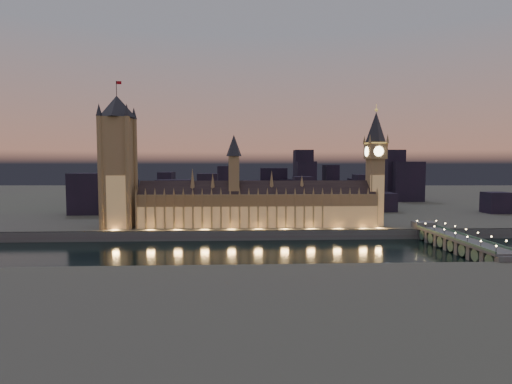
{
  "coord_description": "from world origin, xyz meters",
  "views": [
    {
      "loc": [
        -9.83,
        -276.57,
        61.21
      ],
      "look_at": [
        5.0,
        55.0,
        38.0
      ],
      "focal_mm": 28.0,
      "sensor_mm": 36.0,
      "label": 1
    }
  ],
  "objects_px": {
    "palace_of_westminster": "(256,205)",
    "victoria_tower": "(118,155)",
    "elizabeth_tower": "(375,159)",
    "river_boat": "(404,269)",
    "westminster_bridge": "(455,242)"
  },
  "relations": [
    {
      "from": "elizabeth_tower",
      "to": "river_boat",
      "type": "xyz_separation_m",
      "value": [
        -24.0,
        -119.92,
        -64.47
      ]
    },
    {
      "from": "palace_of_westminster",
      "to": "victoria_tower",
      "type": "height_order",
      "value": "victoria_tower"
    },
    {
      "from": "victoria_tower",
      "to": "elizabeth_tower",
      "type": "height_order",
      "value": "victoria_tower"
    },
    {
      "from": "victoria_tower",
      "to": "westminster_bridge",
      "type": "xyz_separation_m",
      "value": [
        254.0,
        -65.38,
        -62.42
      ]
    },
    {
      "from": "elizabeth_tower",
      "to": "river_boat",
      "type": "relative_size",
      "value": 2.71
    },
    {
      "from": "victoria_tower",
      "to": "westminster_bridge",
      "type": "height_order",
      "value": "victoria_tower"
    },
    {
      "from": "palace_of_westminster",
      "to": "westminster_bridge",
      "type": "height_order",
      "value": "palace_of_westminster"
    },
    {
      "from": "palace_of_westminster",
      "to": "elizabeth_tower",
      "type": "height_order",
      "value": "elizabeth_tower"
    },
    {
      "from": "westminster_bridge",
      "to": "river_boat",
      "type": "xyz_separation_m",
      "value": [
        -60.0,
        -54.54,
        -4.44
      ]
    },
    {
      "from": "westminster_bridge",
      "to": "river_boat",
      "type": "height_order",
      "value": "westminster_bridge"
    },
    {
      "from": "victoria_tower",
      "to": "palace_of_westminster",
      "type": "bearing_deg",
      "value": -0.09
    },
    {
      "from": "victoria_tower",
      "to": "elizabeth_tower",
      "type": "distance_m",
      "value": 218.01
    },
    {
      "from": "palace_of_westminster",
      "to": "victoria_tower",
      "type": "bearing_deg",
      "value": 179.91
    },
    {
      "from": "palace_of_westminster",
      "to": "westminster_bridge",
      "type": "distance_m",
      "value": 154.24
    },
    {
      "from": "river_boat",
      "to": "victoria_tower",
      "type": "bearing_deg",
      "value": 148.28
    }
  ]
}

